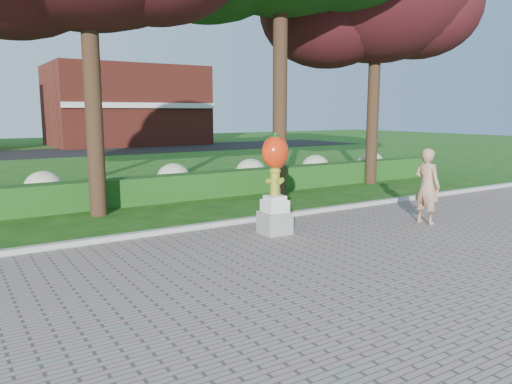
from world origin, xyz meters
The scene contains 9 objects.
ground centered at (0.00, 0.00, 0.00)m, with size 100.00×100.00×0.00m, color #174711.
walkway centered at (0.00, -4.00, 0.02)m, with size 40.00×14.00×0.04m, color gray.
curb centered at (0.00, 3.00, 0.07)m, with size 40.00×0.18×0.15m, color #ADADA5.
lawn_hedge centered at (0.00, 7.00, 0.40)m, with size 24.00×0.70×0.80m, color #154C16.
hydrangea_row centered at (0.57, 8.00, 0.55)m, with size 20.10×1.10×0.99m.
street centered at (0.00, 28.00, 0.01)m, with size 50.00×8.00×0.02m, color black.
building_right centered at (8.00, 34.00, 3.20)m, with size 12.00×8.00×6.40m, color maroon.
hydrant_sculpture centered at (0.72, 1.71, 1.22)m, with size 0.65×0.64×2.22m.
woman centered at (4.38, 0.59, 0.95)m, with size 0.66×0.44×1.82m, color tan.
Camera 1 is at (-5.44, -7.20, 2.71)m, focal length 35.00 mm.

